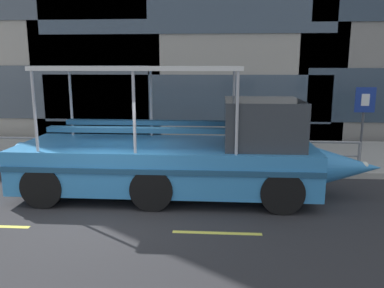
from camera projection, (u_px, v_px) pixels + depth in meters
The scene contains 8 objects.
ground_plane at pixel (114, 211), 8.95m from camera, with size 120.00×120.00×0.00m, color #2B2B2D.
sidewalk at pixel (154, 153), 14.40m from camera, with size 32.00×4.80×0.18m, color #A8A59E.
curb_edge at pixel (141, 171), 11.97m from camera, with size 32.00×0.18×0.18m, color #B2ADA3.
lane_centreline at pixel (100, 229), 7.93m from camera, with size 25.80×0.12×0.01m.
curb_guardrail at pixel (164, 148), 12.11m from camera, with size 12.03×0.09×0.87m.
parking_sign at pixel (364, 113), 11.79m from camera, with size 0.60×0.12×2.48m.
duck_tour_boat at pixel (188, 155), 9.86m from camera, with size 9.28×2.58×3.29m.
pedestrian_near_bow at pixel (275, 130), 12.49m from camera, with size 0.34×0.43×1.75m.
Camera 1 is at (2.41, -8.30, 3.32)m, focal length 36.14 mm.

